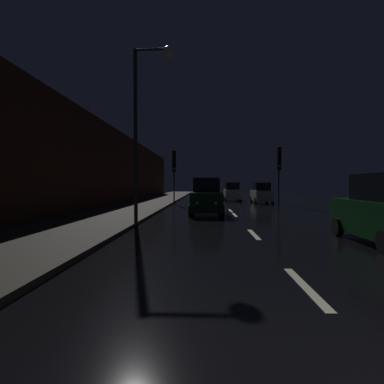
{
  "coord_description": "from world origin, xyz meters",
  "views": [
    {
      "loc": [
        -1.7,
        -2.27,
        1.74
      ],
      "look_at": [
        -2.47,
        16.39,
        1.28
      ],
      "focal_mm": 28.92,
      "sensor_mm": 36.0,
      "label": 1
    }
  ],
  "objects_px": {
    "traffic_light_far_right": "(279,163)",
    "streetlamp_overhead": "(146,108)",
    "car_approaching_headlights": "(206,198)",
    "traffic_light_far_left": "(174,165)",
    "car_parked_right_far": "(261,194)",
    "car_distant_taillights": "(232,192)"
  },
  "relations": [
    {
      "from": "car_distant_taillights",
      "to": "traffic_light_far_right",
      "type": "bearing_deg",
      "value": -156.73
    },
    {
      "from": "traffic_light_far_left",
      "to": "car_parked_right_far",
      "type": "distance_m",
      "value": 8.69
    },
    {
      "from": "car_distant_taillights",
      "to": "car_parked_right_far",
      "type": "distance_m",
      "value": 4.71
    },
    {
      "from": "traffic_light_far_left",
      "to": "car_parked_right_far",
      "type": "relative_size",
      "value": 1.25
    },
    {
      "from": "traffic_light_far_right",
      "to": "car_approaching_headlights",
      "type": "xyz_separation_m",
      "value": [
        -6.07,
        -7.78,
        -2.54
      ]
    },
    {
      "from": "traffic_light_far_right",
      "to": "car_distant_taillights",
      "type": "distance_m",
      "value": 8.55
    },
    {
      "from": "car_parked_right_far",
      "to": "car_distant_taillights",
      "type": "bearing_deg",
      "value": 30.84
    },
    {
      "from": "traffic_light_far_right",
      "to": "streetlamp_overhead",
      "type": "xyz_separation_m",
      "value": [
        -8.67,
        -12.86,
        1.47
      ]
    },
    {
      "from": "streetlamp_overhead",
      "to": "car_approaching_headlights",
      "type": "xyz_separation_m",
      "value": [
        2.6,
        5.08,
        -4.01
      ]
    },
    {
      "from": "car_distant_taillights",
      "to": "car_approaching_headlights",
      "type": "bearing_deg",
      "value": 169.41
    },
    {
      "from": "traffic_light_far_left",
      "to": "car_approaching_headlights",
      "type": "bearing_deg",
      "value": 4.46
    },
    {
      "from": "streetlamp_overhead",
      "to": "car_parked_right_far",
      "type": "bearing_deg",
      "value": 64.21
    },
    {
      "from": "traffic_light_far_left",
      "to": "car_approaching_headlights",
      "type": "xyz_separation_m",
      "value": [
        2.84,
        -9.42,
        -2.47
      ]
    },
    {
      "from": "car_distant_taillights",
      "to": "traffic_light_far_left",
      "type": "bearing_deg",
      "value": 135.69
    },
    {
      "from": "traffic_light_far_right",
      "to": "traffic_light_far_left",
      "type": "height_order",
      "value": "traffic_light_far_right"
    },
    {
      "from": "traffic_light_far_right",
      "to": "car_approaching_headlights",
      "type": "distance_m",
      "value": 10.18
    },
    {
      "from": "streetlamp_overhead",
      "to": "traffic_light_far_right",
      "type": "bearing_deg",
      "value": 55.99
    },
    {
      "from": "streetlamp_overhead",
      "to": "car_parked_right_far",
      "type": "height_order",
      "value": "streetlamp_overhead"
    },
    {
      "from": "traffic_light_far_left",
      "to": "streetlamp_overhead",
      "type": "distance_m",
      "value": 14.58
    },
    {
      "from": "traffic_light_far_left",
      "to": "car_approaching_headlights",
      "type": "relative_size",
      "value": 1.13
    },
    {
      "from": "car_approaching_headlights",
      "to": "car_parked_right_far",
      "type": "distance_m",
      "value": 12.39
    },
    {
      "from": "car_distant_taillights",
      "to": "car_parked_right_far",
      "type": "bearing_deg",
      "value": -149.16
    }
  ]
}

